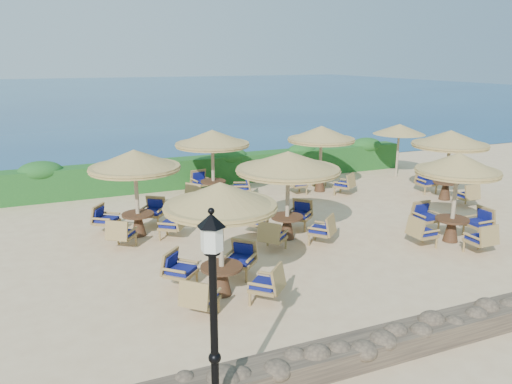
{
  "coord_description": "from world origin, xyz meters",
  "views": [
    {
      "loc": [
        -6.64,
        -12.64,
        5.24
      ],
      "look_at": [
        -0.96,
        0.8,
        1.3
      ],
      "focal_mm": 35.0,
      "sensor_mm": 36.0,
      "label": 1
    }
  ],
  "objects_px": {
    "cafe_set_2": "(456,186)",
    "cafe_set_3": "(136,178)",
    "extra_parasol": "(399,129)",
    "cafe_set_4": "(213,150)",
    "cafe_set_0": "(221,222)",
    "lamp_post": "(214,335)",
    "cafe_set_5": "(321,145)",
    "cafe_set_6": "(450,147)",
    "cafe_set_1": "(288,177)"
  },
  "relations": [
    {
      "from": "extra_parasol",
      "to": "cafe_set_1",
      "type": "xyz_separation_m",
      "value": [
        -8.12,
        -5.26,
        -0.29
      ]
    },
    {
      "from": "lamp_post",
      "to": "cafe_set_2",
      "type": "height_order",
      "value": "lamp_post"
    },
    {
      "from": "lamp_post",
      "to": "cafe_set_0",
      "type": "distance_m",
      "value": 4.3
    },
    {
      "from": "cafe_set_0",
      "to": "cafe_set_1",
      "type": "bearing_deg",
      "value": 42.19
    },
    {
      "from": "cafe_set_1",
      "to": "cafe_set_6",
      "type": "distance_m",
      "value": 7.59
    },
    {
      "from": "cafe_set_0",
      "to": "cafe_set_2",
      "type": "height_order",
      "value": "same"
    },
    {
      "from": "lamp_post",
      "to": "cafe_set_6",
      "type": "xyz_separation_m",
      "value": [
        11.92,
        8.23,
        0.46
      ]
    },
    {
      "from": "lamp_post",
      "to": "cafe_set_5",
      "type": "xyz_separation_m",
      "value": [
        8.14,
        11.16,
        0.33
      ]
    },
    {
      "from": "lamp_post",
      "to": "cafe_set_6",
      "type": "height_order",
      "value": "lamp_post"
    },
    {
      "from": "cafe_set_2",
      "to": "cafe_set_6",
      "type": "height_order",
      "value": "same"
    },
    {
      "from": "cafe_set_0",
      "to": "cafe_set_5",
      "type": "height_order",
      "value": "same"
    },
    {
      "from": "cafe_set_3",
      "to": "cafe_set_5",
      "type": "xyz_separation_m",
      "value": [
        7.69,
        2.43,
        0.08
      ]
    },
    {
      "from": "cafe_set_1",
      "to": "cafe_set_4",
      "type": "xyz_separation_m",
      "value": [
        -0.65,
        5.03,
        0.03
      ]
    },
    {
      "from": "cafe_set_6",
      "to": "extra_parasol",
      "type": "bearing_deg",
      "value": 79.82
    },
    {
      "from": "cafe_set_0",
      "to": "cafe_set_2",
      "type": "distance_m",
      "value": 7.36
    },
    {
      "from": "extra_parasol",
      "to": "cafe_set_5",
      "type": "height_order",
      "value": "cafe_set_5"
    },
    {
      "from": "cafe_set_0",
      "to": "cafe_set_2",
      "type": "relative_size",
      "value": 0.95
    },
    {
      "from": "cafe_set_2",
      "to": "cafe_set_5",
      "type": "relative_size",
      "value": 1.01
    },
    {
      "from": "cafe_set_5",
      "to": "cafe_set_6",
      "type": "height_order",
      "value": "same"
    },
    {
      "from": "extra_parasol",
      "to": "cafe_set_0",
      "type": "height_order",
      "value": "cafe_set_0"
    },
    {
      "from": "lamp_post",
      "to": "cafe_set_4",
      "type": "bearing_deg",
      "value": 71.99
    },
    {
      "from": "cafe_set_2",
      "to": "cafe_set_3",
      "type": "bearing_deg",
      "value": 154.12
    },
    {
      "from": "cafe_set_6",
      "to": "lamp_post",
      "type": "bearing_deg",
      "value": -145.37
    },
    {
      "from": "lamp_post",
      "to": "extra_parasol",
      "type": "distance_m",
      "value": 17.41
    },
    {
      "from": "cafe_set_1",
      "to": "cafe_set_3",
      "type": "distance_m",
      "value": 4.49
    },
    {
      "from": "cafe_set_0",
      "to": "cafe_set_5",
      "type": "relative_size",
      "value": 0.96
    },
    {
      "from": "lamp_post",
      "to": "cafe_set_3",
      "type": "bearing_deg",
      "value": 87.08
    },
    {
      "from": "lamp_post",
      "to": "cafe_set_4",
      "type": "relative_size",
      "value": 1.17
    },
    {
      "from": "cafe_set_5",
      "to": "cafe_set_6",
      "type": "xyz_separation_m",
      "value": [
        3.78,
        -2.93,
        0.13
      ]
    },
    {
      "from": "extra_parasol",
      "to": "cafe_set_4",
      "type": "distance_m",
      "value": 8.78
    },
    {
      "from": "lamp_post",
      "to": "cafe_set_0",
      "type": "xyz_separation_m",
      "value": [
        1.49,
        4.03,
        0.19
      ]
    },
    {
      "from": "extra_parasol",
      "to": "cafe_set_3",
      "type": "relative_size",
      "value": 0.89
    },
    {
      "from": "lamp_post",
      "to": "extra_parasol",
      "type": "bearing_deg",
      "value": 43.6
    },
    {
      "from": "cafe_set_3",
      "to": "cafe_set_6",
      "type": "bearing_deg",
      "value": -2.46
    },
    {
      "from": "lamp_post",
      "to": "extra_parasol",
      "type": "xyz_separation_m",
      "value": [
        12.6,
        12.0,
        0.62
      ]
    },
    {
      "from": "cafe_set_3",
      "to": "cafe_set_6",
      "type": "distance_m",
      "value": 11.49
    },
    {
      "from": "cafe_set_0",
      "to": "cafe_set_1",
      "type": "height_order",
      "value": "same"
    },
    {
      "from": "extra_parasol",
      "to": "cafe_set_1",
      "type": "bearing_deg",
      "value": -147.09
    },
    {
      "from": "cafe_set_2",
      "to": "cafe_set_4",
      "type": "bearing_deg",
      "value": 125.05
    },
    {
      "from": "lamp_post",
      "to": "cafe_set_1",
      "type": "bearing_deg",
      "value": 56.42
    },
    {
      "from": "extra_parasol",
      "to": "cafe_set_2",
      "type": "xyz_separation_m",
      "value": [
        -3.78,
        -7.33,
        -0.47
      ]
    },
    {
      "from": "cafe_set_1",
      "to": "cafe_set_5",
      "type": "height_order",
      "value": "same"
    },
    {
      "from": "cafe_set_0",
      "to": "extra_parasol",
      "type": "bearing_deg",
      "value": 35.64
    },
    {
      "from": "cafe_set_2",
      "to": "cafe_set_3",
      "type": "distance_m",
      "value": 9.31
    },
    {
      "from": "cafe_set_2",
      "to": "cafe_set_3",
      "type": "height_order",
      "value": "same"
    },
    {
      "from": "cafe_set_5",
      "to": "cafe_set_2",
      "type": "bearing_deg",
      "value": -84.04
    },
    {
      "from": "cafe_set_3",
      "to": "cafe_set_6",
      "type": "relative_size",
      "value": 0.96
    },
    {
      "from": "extra_parasol",
      "to": "cafe_set_4",
      "type": "relative_size",
      "value": 0.85
    },
    {
      "from": "extra_parasol",
      "to": "cafe_set_0",
      "type": "distance_m",
      "value": 13.68
    },
    {
      "from": "lamp_post",
      "to": "cafe_set_4",
      "type": "distance_m",
      "value": 12.39
    }
  ]
}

